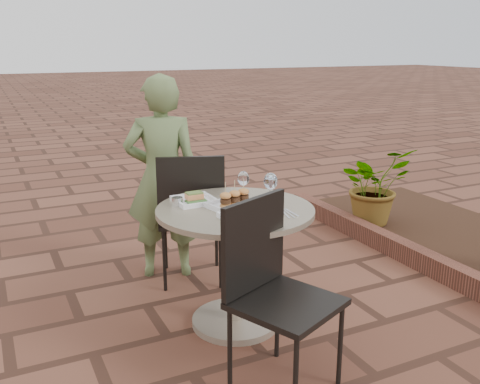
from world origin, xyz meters
name	(u,v)px	position (x,y,z in m)	size (l,w,h in m)	color
ground	(233,320)	(0.00, 0.00, 0.00)	(60.00, 60.00, 0.00)	brown
cafe_table	(235,248)	(0.00, -0.04, 0.48)	(0.90, 0.90, 0.73)	gray
chair_far	(191,208)	(-0.03, 0.60, 0.55)	(0.56, 0.56, 0.93)	black
chair_near	(271,279)	(-0.08, -0.61, 0.55)	(0.58, 0.58, 0.93)	black
diner	(162,178)	(-0.14, 0.85, 0.72)	(0.52, 0.34, 1.44)	#576B3A
plate_salmon	(194,199)	(-0.17, 0.16, 0.75)	(0.23, 0.23, 0.06)	white
plate_sliders	(235,202)	(0.00, -0.04, 0.77)	(0.31, 0.31, 0.16)	white
plate_tuna	(246,217)	(-0.04, -0.26, 0.74)	(0.25, 0.25, 0.03)	white
wine_glass_right	(271,182)	(0.21, -0.07, 0.86)	(0.08, 0.08, 0.19)	white
wine_glass_mid	(243,179)	(0.13, 0.12, 0.85)	(0.07, 0.07, 0.17)	white
wine_glass_far	(270,180)	(0.28, 0.07, 0.84)	(0.06, 0.06, 0.15)	white
steel_ramekin	(177,201)	(-0.28, 0.15, 0.75)	(0.06, 0.06, 0.05)	silver
cutlery_set	(289,213)	(0.22, -0.26, 0.73)	(0.08, 0.17, 0.00)	silver
planter_curb	(402,250)	(1.60, 0.30, 0.07)	(0.12, 3.00, 0.15)	brown
mulch_bed	(466,241)	(2.30, 0.30, 0.03)	(1.30, 3.00, 0.06)	black
potted_plant_a	(374,185)	(1.85, 0.97, 0.41)	(0.63, 0.54, 0.70)	#33662D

